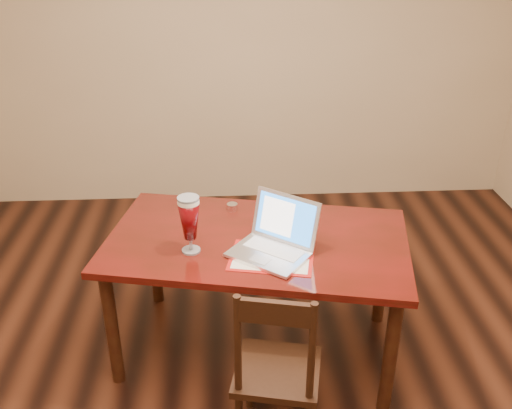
{
  "coord_description": "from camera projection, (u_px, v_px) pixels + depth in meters",
  "views": [
    {
      "loc": [
        -0.14,
        -2.0,
        2.22
      ],
      "look_at": [
        -0.0,
        0.5,
        0.93
      ],
      "focal_mm": 40.0,
      "sensor_mm": 36.0,
      "label": 1
    }
  ],
  "objects": [
    {
      "name": "dining_chair",
      "position": [
        277.0,
        371.0,
        2.51
      ],
      "size": [
        0.44,
        0.43,
        0.88
      ],
      "rotation": [
        0.0,
        0.0,
        -0.21
      ],
      "color": "black",
      "rests_on": "ground"
    },
    {
      "name": "dining_table",
      "position": [
        255.0,
        251.0,
        2.96
      ],
      "size": [
        1.68,
        1.16,
        1.02
      ],
      "rotation": [
        0.0,
        0.0,
        -0.2
      ],
      "color": "#550D0B",
      "rests_on": "ground"
    },
    {
      "name": "room_shell",
      "position": [
        264.0,
        59.0,
        1.99
      ],
      "size": [
        4.51,
        5.01,
        2.71
      ],
      "color": "tan",
      "rests_on": "ground"
    }
  ]
}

